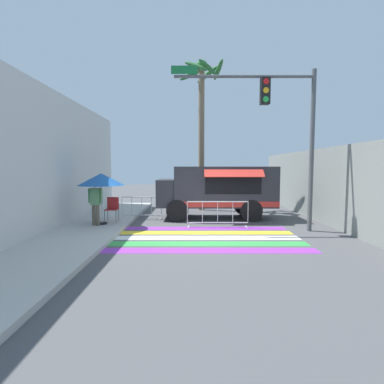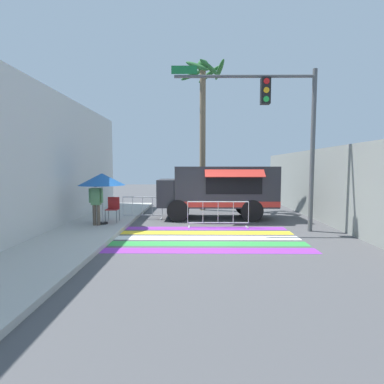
{
  "view_description": "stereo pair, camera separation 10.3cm",
  "coord_description": "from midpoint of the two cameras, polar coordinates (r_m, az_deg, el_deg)",
  "views": [
    {
      "loc": [
        -0.3,
        -10.06,
        2.3
      ],
      "look_at": [
        -0.33,
        2.25,
        1.28
      ],
      "focal_mm": 28.0,
      "sensor_mm": 36.0,
      "label": 1
    },
    {
      "loc": [
        -0.2,
        -10.06,
        2.3
      ],
      "look_at": [
        -0.33,
        2.25,
        1.28
      ],
      "focal_mm": 28.0,
      "sensor_mm": 36.0,
      "label": 2
    }
  ],
  "objects": [
    {
      "name": "palm_tree",
      "position": [
        16.47,
        2.29,
        16.22
      ],
      "size": [
        2.41,
        2.33,
        7.89
      ],
      "color": "#7A664C",
      "rests_on": "ground_plane"
    },
    {
      "name": "barricade_front",
      "position": [
        11.51,
        5.24,
        -4.26
      ],
      "size": [
        2.35,
        0.44,
        1.01
      ],
      "color": "#B7BABF",
      "rests_on": "ground_plane"
    },
    {
      "name": "building_left_facade",
      "position": [
        11.26,
        -26.17,
        5.35
      ],
      "size": [
        0.25,
        16.0,
        5.04
      ],
      "color": "silver",
      "rests_on": "ground_plane"
    },
    {
      "name": "vendor_person",
      "position": [
        11.64,
        -17.57,
        -1.56
      ],
      "size": [
        0.53,
        0.22,
        1.64
      ],
      "rotation": [
        0.0,
        0.0,
        0.28
      ],
      "color": "brown",
      "rests_on": "sidewalk_left"
    },
    {
      "name": "concrete_wall_right",
      "position": [
        14.17,
        23.14,
        1.3
      ],
      "size": [
        0.2,
        16.0,
        3.09
      ],
      "color": "gray",
      "rests_on": "ground_plane"
    },
    {
      "name": "patio_umbrella",
      "position": [
        11.8,
        -16.55,
        2.29
      ],
      "size": [
        1.74,
        1.74,
        1.94
      ],
      "color": "black",
      "rests_on": "sidewalk_left"
    },
    {
      "name": "traffic_signal_pole",
      "position": [
        11.27,
        17.23,
        13.3
      ],
      "size": [
        5.06,
        0.29,
        5.81
      ],
      "color": "#515456",
      "rests_on": "ground_plane"
    },
    {
      "name": "barricade_side",
      "position": [
        13.46,
        -9.18,
        -3.06
      ],
      "size": [
        1.76,
        0.44,
        1.01
      ],
      "color": "#B7BABF",
      "rests_on": "ground_plane"
    },
    {
      "name": "crosswalk_painted",
      "position": [
        9.89,
        2.07,
        -8.7
      ],
      "size": [
        6.4,
        3.6,
        0.01
      ],
      "color": "purple",
      "rests_on": "ground_plane"
    },
    {
      "name": "ground_plane",
      "position": [
        10.33,
        2.0,
        -8.15
      ],
      "size": [
        60.0,
        60.0,
        0.0
      ],
      "primitive_type": "plane",
      "color": "#4C4C4F"
    },
    {
      "name": "folding_chair",
      "position": [
        12.37,
        -14.58,
        -2.73
      ],
      "size": [
        0.47,
        0.47,
        0.97
      ],
      "rotation": [
        0.0,
        0.0,
        0.34
      ],
      "color": "#4C4C51",
      "rests_on": "sidewalk_left"
    },
    {
      "name": "food_truck",
      "position": [
        13.5,
        4.87,
        0.73
      ],
      "size": [
        5.2,
        2.48,
        2.33
      ],
      "color": "#2D2D33",
      "rests_on": "ground_plane"
    },
    {
      "name": "sidewalk_left",
      "position": [
        11.34,
        -24.28,
        -7.04
      ],
      "size": [
        4.4,
        16.0,
        0.14
      ],
      "color": "#B7B5AD",
      "rests_on": "ground_plane"
    }
  ]
}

